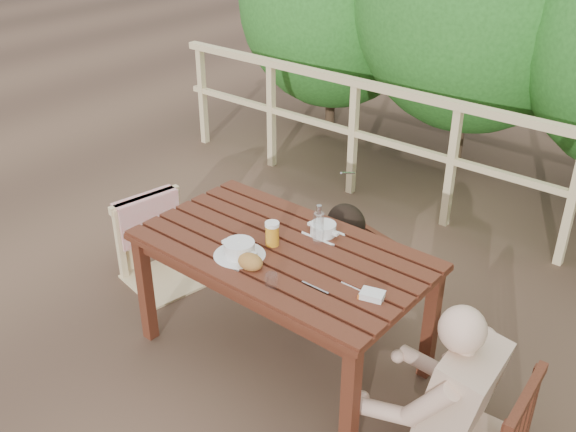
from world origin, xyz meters
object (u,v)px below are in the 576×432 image
Objects in this scene: butter_tub at (372,296)px; bottle at (319,225)px; chair_right at (480,377)px; soup_far at (323,230)px; woman at (363,226)px; diner_right at (493,348)px; chair_far at (360,248)px; soup_near at (239,250)px; tumbler at (271,281)px; bread_roll at (250,262)px; table at (282,304)px; chair_left at (163,212)px; beer_glass at (272,235)px.

bottle is at bearing 138.39° from butter_tub.
chair_right is 1.12m from soup_far.
diner_right reaches higher than woman.
chair_far is at bearing 104.71° from woman.
soup_near reaches higher than soup_far.
chair_right is 13.00× the size of tumbler.
table is at bearing 89.79° from bread_roll.
chair_right is (1.15, 0.02, 0.12)m from table.
chair_left is 14.05× the size of tumbler.
beer_glass is (-0.11, -0.70, 0.37)m from chair_far.
woman is (0.06, 0.71, 0.21)m from table.
tumbler is (0.19, -0.30, 0.40)m from table.
woman is at bearing 109.64° from butter_tub.
chair_right is at bearing 162.51° from woman.
chair_right is 3.55× the size of soup_near.
bottle reaches higher than soup_far.
chair_left is 2.29m from diner_right.
tumbler is at bearing -81.87° from bottle.
chair_right is 4.03× the size of soup_far.
chair_right reaches higher than soup_near.
beer_glass reaches higher than butter_tub.
soup_near is 0.13m from bread_roll.
bread_roll is at bearing -80.76° from chair_right.
table is at bearing 14.61° from beer_glass.
soup_far is 0.30m from beer_glass.
soup_near is 3.66× the size of tumbler.
diner_right is (1.13, -0.67, 0.25)m from chair_far.
soup_far is 2.15× the size of butter_tub.
soup_near is (-0.18, -0.91, 0.19)m from woman.
woman reaches higher than butter_tub.
tumbler is at bearing -58.39° from table.
table is 0.69m from chair_far.
chair_far is 0.80m from beer_glass.
chair_left is at bearing 158.10° from butter_tub.
diner_right is 1.05m from tumbler.
chair_far reaches higher than soup_near.
soup_far is 0.62m from butter_tub.
soup_near is at bearing -86.41° from chair_far.
bread_roll is 0.24m from beer_glass.
butter_tub is at bearing -86.42° from chair_left.
chair_left is 4.36× the size of soup_far.
chair_far is at bearing 85.36° from table.
woman reaches higher than chair_right.
table is at bearing 59.40° from soup_near.
butter_tub is at bearing 14.68° from bread_roll.
chair_left reaches higher than tumbler.
butter_tub is at bearing -7.71° from table.
woman is (-1.10, 0.69, 0.09)m from chair_right.
bottle is (1.22, 0.06, 0.32)m from chair_left.
diner_right is 0.58m from butter_tub.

